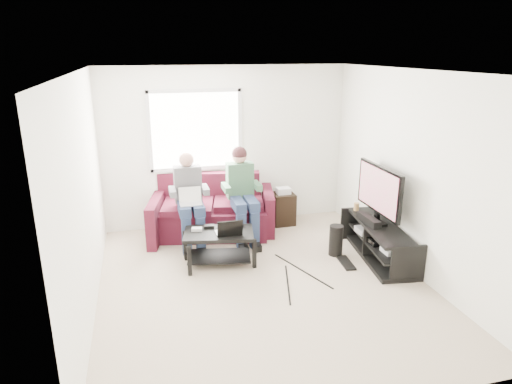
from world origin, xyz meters
TOP-DOWN VIEW (x-y plane):
  - floor at (0.00, 0.00)m, footprint 4.50×4.50m
  - ceiling at (0.00, 0.00)m, footprint 4.50×4.50m
  - wall_back at (0.00, 2.25)m, footprint 4.50×0.00m
  - wall_front at (0.00, -2.25)m, footprint 4.50×0.00m
  - wall_left at (-2.00, 0.00)m, footprint 0.00×4.50m
  - wall_right at (2.00, 0.00)m, footprint 0.00×4.50m
  - window at (-0.50, 2.23)m, footprint 1.48×0.04m
  - sofa at (-0.32, 1.82)m, footprint 2.15×1.25m
  - person_left at (-0.72, 1.46)m, footprint 0.40×0.70m
  - person_right at (0.08, 1.48)m, footprint 0.40×0.71m
  - laptop_silver at (-0.72, 1.29)m, footprint 0.37×0.29m
  - coffee_table at (-0.43, 0.70)m, footprint 1.02×0.73m
  - laptop_black at (-0.31, 0.62)m, footprint 0.40×0.34m
  - controller_a at (-0.71, 0.82)m, footprint 0.16×0.12m
  - controller_b at (-0.53, 0.88)m, footprint 0.15×0.11m
  - controller_c at (-0.13, 0.85)m, footprint 0.16×0.13m
  - tv_stand at (1.77, 0.30)m, footprint 0.65×1.57m
  - tv at (1.77, 0.40)m, footprint 0.12×1.10m
  - soundbar at (1.65, 0.40)m, footprint 0.12×0.50m
  - drink_cup at (1.72, 0.93)m, footprint 0.08×0.08m
  - console_white at (1.77, -0.10)m, footprint 0.30×0.22m
  - console_grey at (1.77, 0.60)m, footprint 0.34×0.26m
  - console_black at (1.77, 0.25)m, footprint 0.38×0.30m
  - subwoofer at (1.24, 0.55)m, footprint 0.20×0.20m
  - keyboard_floor at (1.26, 0.25)m, footprint 0.19×0.45m
  - end_table at (0.88, 1.92)m, footprint 0.36×0.36m

SIDE VIEW (x-z plane):
  - floor at x=0.00m, z-range 0.00..0.00m
  - keyboard_floor at x=1.26m, z-range 0.00..0.02m
  - subwoofer at x=1.24m, z-range 0.00..0.45m
  - tv_stand at x=1.77m, z-range -0.03..0.48m
  - end_table at x=0.88m, z-range -0.03..0.60m
  - console_white at x=1.77m, z-range 0.27..0.33m
  - console_black at x=1.77m, z-range 0.27..0.34m
  - console_grey at x=1.77m, z-range 0.27..0.35m
  - sofa at x=-0.32m, z-range -0.12..0.80m
  - coffee_table at x=-0.43m, z-range 0.11..0.58m
  - controller_a at x=-0.71m, z-range 0.47..0.51m
  - controller_b at x=-0.53m, z-range 0.47..0.51m
  - controller_c at x=-0.13m, z-range 0.47..0.51m
  - soundbar at x=1.65m, z-range 0.50..0.60m
  - drink_cup at x=1.72m, z-range 0.50..0.62m
  - laptop_black at x=-0.31m, z-range 0.47..0.71m
  - laptop_silver at x=-0.72m, z-range 0.63..0.87m
  - person_left at x=-0.72m, z-range 0.07..1.46m
  - person_right at x=0.08m, z-range 0.11..1.54m
  - tv at x=1.77m, z-range 0.56..1.37m
  - wall_back at x=0.00m, z-range -0.95..3.55m
  - wall_front at x=0.00m, z-range -0.95..3.55m
  - wall_left at x=-2.00m, z-range -0.95..3.55m
  - wall_right at x=2.00m, z-range -0.95..3.55m
  - window at x=-0.50m, z-range 0.96..2.24m
  - ceiling at x=0.00m, z-range 2.60..2.60m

